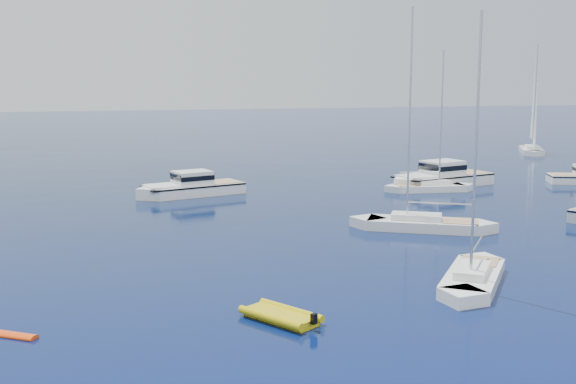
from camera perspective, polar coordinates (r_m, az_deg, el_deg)
ground at (r=31.64m, az=9.82°, el=-10.30°), size 400.00×400.00×0.00m
motor_cruiser_centre at (r=64.26m, az=-7.78°, el=-0.27°), size 11.06×6.07×2.78m
motor_cruiser_distant at (r=70.52m, az=12.02°, el=0.46°), size 12.55×6.78×3.15m
sailboat_fore at (r=38.00m, az=14.50°, el=-7.11°), size 7.81×9.10×14.06m
sailboat_mid_r at (r=50.40m, az=10.64°, el=-2.96°), size 10.63×7.58×15.62m
sailboat_centre at (r=67.34m, az=11.21°, el=0.08°), size 9.27×3.44×13.30m
sailboat_sails_far at (r=104.42m, az=18.81°, el=2.96°), size 7.35×10.47×15.34m
tender_yellow at (r=31.57m, az=-0.58°, el=-10.20°), size 3.74×4.26×0.95m
kayak_orange at (r=32.05m, az=-21.65°, el=-10.57°), size 2.79×2.14×0.30m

